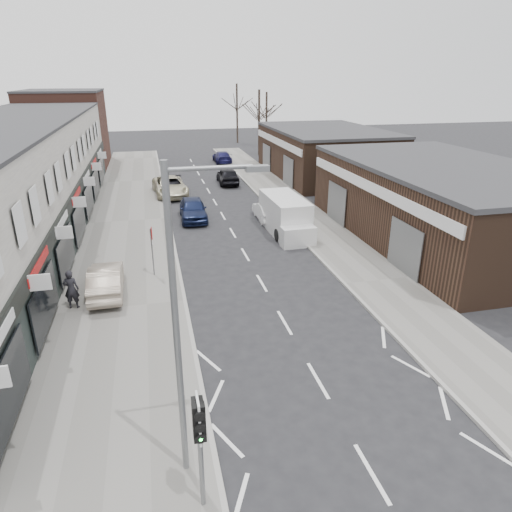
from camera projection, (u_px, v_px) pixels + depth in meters
ground at (341, 420)px, 13.72m from camera, size 160.00×160.00×0.00m
pavement_left at (128, 221)px, 32.17m from camera, size 5.50×64.00×0.12m
pavement_right at (297, 210)px, 34.82m from camera, size 3.50×64.00×0.12m
shop_terrace_left at (5, 185)px, 27.19m from camera, size 8.00×41.00×7.10m
brick_block_far at (67, 130)px, 50.09m from camera, size 8.00×10.00×8.00m
right_unit_near at (442, 204)px, 28.20m from camera, size 10.00×18.00×4.50m
right_unit_far at (325, 153)px, 46.29m from camera, size 10.00×16.00×4.50m
tree_far_a at (259, 155)px, 59.04m from camera, size 3.60×3.60×8.00m
tree_far_b at (266, 148)px, 65.00m from camera, size 3.60×3.60×7.50m
tree_far_c at (238, 143)px, 69.79m from camera, size 3.60×3.60×8.50m
traffic_light at (199, 428)px, 10.07m from camera, size 0.28×0.60×3.10m
street_lamp at (183, 315)px, 10.33m from camera, size 2.23×0.22×8.00m
warning_sign at (152, 236)px, 22.67m from camera, size 0.12×0.80×2.70m
white_van at (285, 216)px, 29.74m from camera, size 2.25×6.06×2.34m
sedan_on_pavement at (106, 280)px, 21.19m from camera, size 1.56×4.25×1.39m
pedestrian at (71, 289)px, 19.80m from camera, size 0.70×0.51×1.79m
parked_car_left_a at (193, 209)px, 32.50m from camera, size 1.96×4.60×1.55m
parked_car_left_b at (174, 187)px, 39.19m from camera, size 1.93×4.62×1.33m
parked_car_left_c at (170, 186)px, 39.07m from camera, size 3.03×5.83×1.57m
parked_car_right_a at (267, 211)px, 32.47m from camera, size 1.43×3.94×1.29m
parked_car_right_b at (228, 176)px, 43.27m from camera, size 1.96×4.56×1.53m
parked_car_right_c at (222, 157)px, 53.82m from camera, size 1.85×4.55×1.32m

